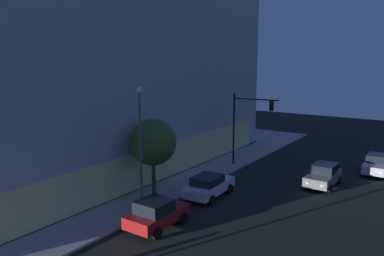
# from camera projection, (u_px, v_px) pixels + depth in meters

# --- Properties ---
(modern_building) EXTENTS (37.40, 24.68, 21.83)m
(modern_building) POSITION_uv_depth(u_px,v_px,m) (60.00, 51.00, 36.70)
(modern_building) COLOR #4C4C51
(modern_building) RESTS_ON ground
(traffic_light_far_corner) EXTENTS (0.49, 4.36, 6.83)m
(traffic_light_far_corner) POSITION_uv_depth(u_px,v_px,m) (247.00, 118.00, 35.46)
(traffic_light_far_corner) COLOR black
(traffic_light_far_corner) RESTS_ON sidewalk_corner
(street_lamp_sidewalk) EXTENTS (0.44, 0.44, 8.23)m
(street_lamp_sidewalk) POSITION_uv_depth(u_px,v_px,m) (140.00, 135.00, 24.51)
(street_lamp_sidewalk) COLOR #595959
(street_lamp_sidewalk) RESTS_ON sidewalk_corner
(sidewalk_tree) EXTENTS (3.39, 3.39, 5.72)m
(sidewalk_tree) POSITION_uv_depth(u_px,v_px,m) (153.00, 142.00, 27.62)
(sidewalk_tree) COLOR #48341E
(sidewalk_tree) RESTS_ON sidewalk_corner
(car_red) EXTENTS (4.14, 2.26, 1.79)m
(car_red) POSITION_uv_depth(u_px,v_px,m) (157.00, 213.00, 23.06)
(car_red) COLOR maroon
(car_red) RESTS_ON ground
(car_white) EXTENTS (4.70, 2.33, 1.66)m
(car_white) POSITION_uv_depth(u_px,v_px,m) (209.00, 185.00, 28.32)
(car_white) COLOR silver
(car_white) RESTS_ON ground
(car_grey) EXTENTS (4.41, 2.16, 1.73)m
(car_grey) POSITION_uv_depth(u_px,v_px,m) (323.00, 175.00, 30.89)
(car_grey) COLOR slate
(car_grey) RESTS_ON ground
(car_silver) EXTENTS (4.37, 2.25, 1.71)m
(car_silver) POSITION_uv_depth(u_px,v_px,m) (377.00, 164.00, 34.08)
(car_silver) COLOR #B7BABF
(car_silver) RESTS_ON ground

